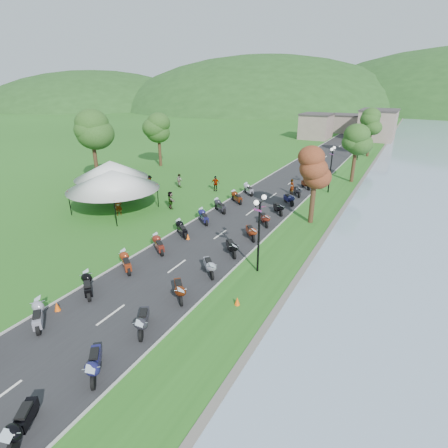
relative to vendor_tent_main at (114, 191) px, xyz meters
The scene contains 13 objects.
road 21.27m from the vendor_tent_main, 57.09° to the left, with size 7.00×120.00×0.02m, color #272729.
hills_backdrop 178.16m from the vendor_tent_main, 86.30° to the left, with size 360.00×120.00×76.00m, color #285621, non-canonical shape.
far_building 63.50m from the vendor_tent_main, 81.39° to the left, with size 18.00×16.00×5.00m, color gray.
moto_row_left 12.25m from the vendor_tent_main, 42.35° to the right, with size 2.60×40.52×1.10m, color #331411, non-canonical shape.
moto_row_right 14.01m from the vendor_tent_main, ahead, with size 2.60×37.19×1.10m, color #331411, non-canonical shape.
vendor_tent_main is the anchor object (origin of this frame).
vendor_tent_side 4.33m from the vendor_tent_main, 137.32° to the left, with size 5.00×5.00×4.00m, color silver, non-canonical shape.
tree_park_left 10.00m from the vendor_tent_main, 146.34° to the left, with size 3.89×3.89×10.79m, color #305D20, non-canonical shape.
tree_lakeside 18.30m from the vendor_tent_main, 18.95° to the left, with size 2.74×2.74×7.62m, color #305D20, non-canonical shape.
pedestrian_a 2.39m from the vendor_tent_main, 33.92° to the right, with size 0.64×0.47×1.75m, color slate.
pedestrian_b 9.96m from the vendor_tent_main, 86.80° to the left, with size 0.76×0.42×1.57m, color slate.
pedestrian_c 7.47m from the vendor_tent_main, 103.15° to the left, with size 1.12×0.46×1.73m, color slate.
traffic_cone_near 15.98m from the vendor_tent_main, 56.84° to the right, with size 0.34×0.34×0.53m, color #F2590C.
Camera 1 is at (12.57, -0.66, 11.45)m, focal length 28.00 mm.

